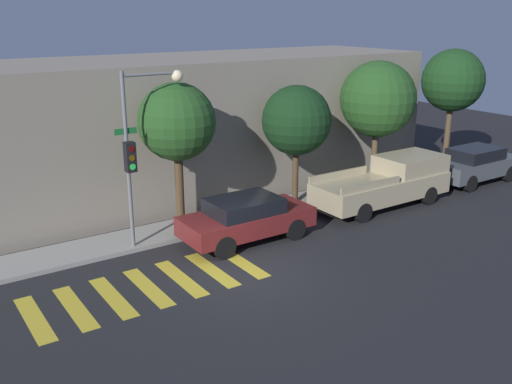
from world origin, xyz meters
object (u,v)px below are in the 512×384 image
object	(u,v)px
pickup_truck	(388,182)
tree_far_end	(378,99)
tree_behind_truck	(453,81)
sedan_near_corner	(246,218)
traffic_light_pole	(140,138)
sedan_middle	(476,164)
tree_near_corner	(177,123)
tree_midblock	(297,121)

from	to	relation	value
pickup_truck	tree_far_end	xyz separation A→B (m)	(1.15, 1.91, 2.84)
pickup_truck	tree_far_end	distance (m)	3.61
tree_behind_truck	sedan_near_corner	bearing A→B (deg)	-171.18
sedan_near_corner	traffic_light_pole	bearing A→B (deg)	156.58
pickup_truck	sedan_middle	size ratio (longest dim) A/B	1.30
sedan_middle	tree_far_end	size ratio (longest dim) A/B	0.82
pickup_truck	tree_behind_truck	bearing A→B (deg)	18.19
traffic_light_pole	sedan_middle	distance (m)	15.15
pickup_truck	sedan_middle	distance (m)	5.42
tree_far_end	sedan_near_corner	bearing A→B (deg)	-165.99
tree_far_end	tree_near_corner	bearing A→B (deg)	180.00
traffic_light_pole	sedan_near_corner	world-z (taller)	traffic_light_pole
tree_near_corner	tree_midblock	distance (m)	4.90
tree_midblock	tree_behind_truck	size ratio (longest dim) A/B	0.82
traffic_light_pole	sedan_near_corner	bearing A→B (deg)	-23.42
traffic_light_pole	tree_midblock	xyz separation A→B (m)	(6.41, 0.64, -0.24)
tree_midblock	traffic_light_pole	bearing A→B (deg)	-174.33
traffic_light_pole	pickup_truck	size ratio (longest dim) A/B	0.98
sedan_near_corner	tree_far_end	distance (m)	8.42
pickup_truck	tree_near_corner	world-z (taller)	tree_near_corner
tree_near_corner	traffic_light_pole	bearing A→B (deg)	-157.48
tree_midblock	tree_far_end	distance (m)	4.19
traffic_light_pole	sedan_near_corner	xyz separation A→B (m)	(2.93, -1.27, -2.77)
traffic_light_pole	tree_behind_truck	world-z (taller)	tree_behind_truck
tree_near_corner	tree_far_end	bearing A→B (deg)	-0.00
sedan_middle	tree_near_corner	bearing A→B (deg)	171.85
tree_midblock	tree_far_end	bearing A→B (deg)	0.00
tree_midblock	tree_behind_truck	xyz separation A→B (m)	(8.82, 0.00, 0.89)
tree_midblock	sedan_middle	bearing A→B (deg)	-12.74
sedan_middle	tree_behind_truck	xyz separation A→B (m)	(0.38, 1.91, 3.38)
tree_near_corner	tree_behind_truck	world-z (taller)	tree_behind_truck
sedan_near_corner	pickup_truck	size ratio (longest dim) A/B	0.77
tree_midblock	tree_behind_truck	bearing A→B (deg)	0.00
sedan_near_corner	sedan_middle	world-z (taller)	sedan_middle
traffic_light_pole	pickup_truck	world-z (taller)	traffic_light_pole
pickup_truck	tree_midblock	xyz separation A→B (m)	(-3.01, 1.91, 2.39)
traffic_light_pole	sedan_middle	bearing A→B (deg)	-4.89
traffic_light_pole	sedan_near_corner	size ratio (longest dim) A/B	1.28
sedan_near_corner	tree_far_end	bearing A→B (deg)	14.01
tree_far_end	traffic_light_pole	bearing A→B (deg)	-176.55
sedan_near_corner	pickup_truck	xyz separation A→B (m)	(6.50, -0.00, 0.14)
tree_near_corner	tree_midblock	bearing A→B (deg)	-0.00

